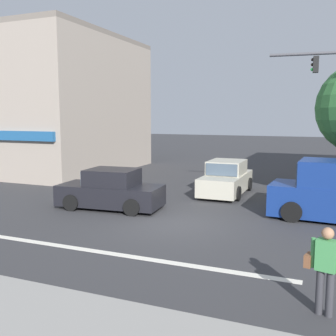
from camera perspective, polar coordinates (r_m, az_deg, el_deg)
ground_plane at (r=13.70m, az=0.59°, el=-7.89°), size 120.00×120.00×0.00m
lane_marking_stripe at (r=10.68m, az=-6.55°, el=-12.47°), size 9.00×0.24×0.01m
building_left_block at (r=28.87m, az=-18.72°, el=8.65°), size 12.50×11.16×8.77m
utility_pole_near_left at (r=22.22m, az=-15.23°, el=8.03°), size 1.40×0.22×7.55m
sedan_crossing_rightbound at (r=18.60m, az=8.43°, el=-1.59°), size 1.89×4.10×1.58m
sedan_waiting_far at (r=15.71m, az=-8.31°, el=-3.29°), size 4.22×2.13×1.58m
pedestrian_foreground_with_bag at (r=7.91m, az=21.79°, el=-12.99°), size 0.67×0.42×1.67m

